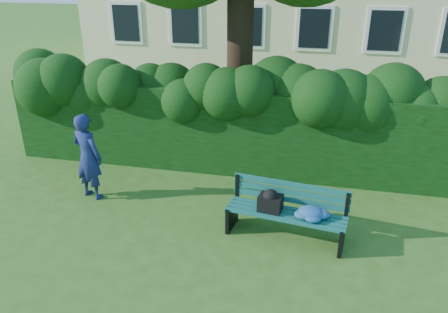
# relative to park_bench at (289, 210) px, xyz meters

# --- Properties ---
(ground) EXTENTS (80.00, 80.00, 0.00)m
(ground) POSITION_rel_park_bench_xyz_m (-1.27, 0.27, -0.50)
(ground) COLOR #365A1B
(ground) RESTS_ON ground
(hedge) EXTENTS (10.00, 1.00, 1.80)m
(hedge) POSITION_rel_park_bench_xyz_m (-1.27, 2.47, 0.40)
(hedge) COLOR black
(hedge) RESTS_ON ground
(park_bench) EXTENTS (1.98, 0.82, 0.89)m
(park_bench) POSITION_rel_park_bench_xyz_m (0.00, 0.00, 0.00)
(park_bench) COLOR #115546
(park_bench) RESTS_ON ground
(man_reading) EXTENTS (0.70, 0.56, 1.67)m
(man_reading) POSITION_rel_park_bench_xyz_m (-3.79, 0.56, 0.33)
(man_reading) COLOR navy
(man_reading) RESTS_ON ground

